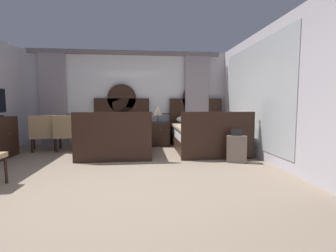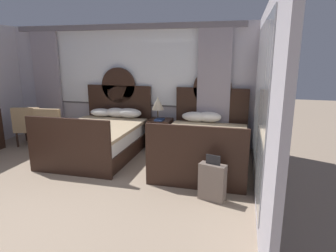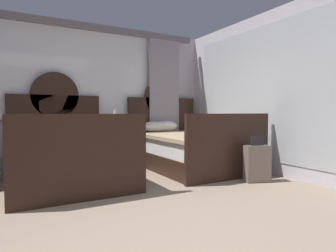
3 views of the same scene
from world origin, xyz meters
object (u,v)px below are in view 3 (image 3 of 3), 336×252
nightstand_between_beds (119,149)px  suitcase_on_floor (257,163)px  bed_near_window (66,156)px  bed_near_mirror (188,148)px  table_lamp_on_nightstand (115,114)px  book_on_nightstand (121,132)px

nightstand_between_beds → suitcase_on_floor: suitcase_on_floor is taller
bed_near_window → suitcase_on_floor: bed_near_window is taller
bed_near_mirror → suitcase_on_floor: size_ratio=3.31×
bed_near_mirror → table_lamp_on_nightstand: size_ratio=4.53×
suitcase_on_floor → bed_near_mirror: bearing=102.0°
bed_near_window → book_on_nightstand: (1.09, 0.62, 0.29)m
table_lamp_on_nightstand → bed_near_window: bearing=-143.1°
bed_near_window → table_lamp_on_nightstand: bearing=36.9°
bed_near_mirror → suitcase_on_floor: bed_near_mirror is taller
bed_near_window → bed_near_mirror: 2.16m
bed_near_mirror → table_lamp_on_nightstand: bed_near_mirror is taller
nightstand_between_beds → book_on_nightstand: book_on_nightstand is taller
book_on_nightstand → suitcase_on_floor: bearing=-56.2°
bed_near_window → suitcase_on_floor: size_ratio=3.31×
book_on_nightstand → suitcase_on_floor: 2.49m
nightstand_between_beds → table_lamp_on_nightstand: table_lamp_on_nightstand is taller
nightstand_between_beds → suitcase_on_floor: size_ratio=0.96×
bed_near_mirror → book_on_nightstand: size_ratio=8.54×
bed_near_mirror → nightstand_between_beds: size_ratio=3.43×
nightstand_between_beds → table_lamp_on_nightstand: (-0.06, 0.05, 0.66)m
table_lamp_on_nightstand → book_on_nightstand: (0.08, -0.15, -0.33)m
table_lamp_on_nightstand → book_on_nightstand: table_lamp_on_nightstand is taller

